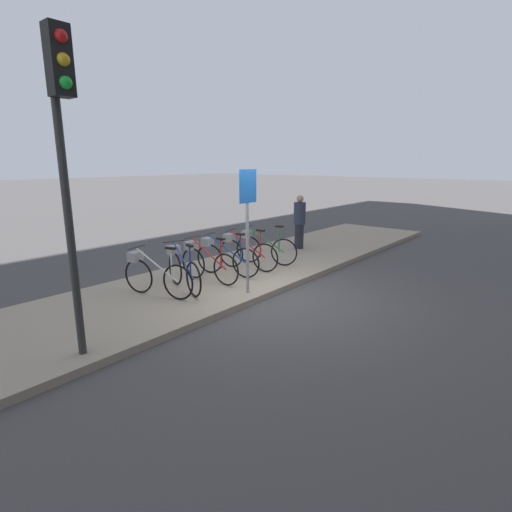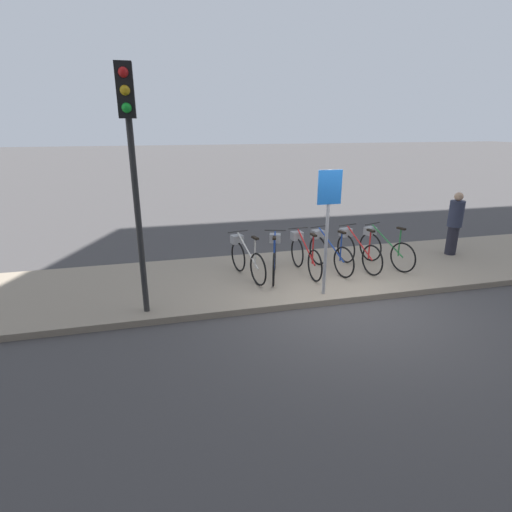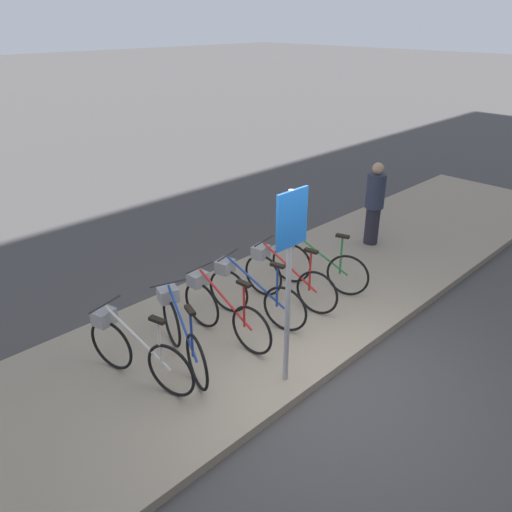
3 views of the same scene
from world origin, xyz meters
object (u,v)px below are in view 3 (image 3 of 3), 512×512
at_px(parked_bicycle_4, 284,276).
at_px(pedestrian, 374,203).
at_px(parked_bicycle_3, 250,292).
at_px(sign_post, 290,258).
at_px(parked_bicycle_1, 180,330).
at_px(parked_bicycle_2, 220,308).
at_px(parked_bicycle_0, 133,348).
at_px(parked_bicycle_5, 313,262).

xyz_separation_m(parked_bicycle_4, pedestrian, (2.75, 0.30, 0.37)).
xyz_separation_m(parked_bicycle_3, parked_bicycle_4, (0.67, -0.02, 0.00)).
relative_size(parked_bicycle_3, sign_post, 0.66).
relative_size(parked_bicycle_1, parked_bicycle_2, 0.96).
bearing_deg(parked_bicycle_3, sign_post, -116.22).
bearing_deg(pedestrian, parked_bicycle_3, -175.29).
xyz_separation_m(parked_bicycle_0, sign_post, (1.24, -1.25, 1.15)).
distance_m(parked_bicycle_4, parked_bicycle_5, 0.66).
xyz_separation_m(parked_bicycle_5, sign_post, (-1.94, -1.20, 1.15)).
distance_m(parked_bicycle_3, pedestrian, 3.45).
bearing_deg(parked_bicycle_3, parked_bicycle_0, 179.49).
bearing_deg(parked_bicycle_5, pedestrian, 8.58).
bearing_deg(parked_bicycle_4, parked_bicycle_0, 179.18).
bearing_deg(parked_bicycle_0, parked_bicycle_2, -2.28).
distance_m(parked_bicycle_0, parked_bicycle_2, 1.28).
height_order(parked_bicycle_5, pedestrian, pedestrian).
xyz_separation_m(parked_bicycle_3, parked_bicycle_5, (1.33, -0.03, 0.00)).
height_order(parked_bicycle_3, pedestrian, pedestrian).
bearing_deg(parked_bicycle_2, parked_bicycle_0, 177.72).
relative_size(parked_bicycle_3, parked_bicycle_4, 0.99).
bearing_deg(parked_bicycle_5, parked_bicycle_4, 178.82).
xyz_separation_m(parked_bicycle_2, parked_bicycle_3, (0.57, 0.03, 0.00)).
height_order(parked_bicycle_4, parked_bicycle_5, same).
bearing_deg(parked_bicycle_5, parked_bicycle_3, 178.56).
relative_size(parked_bicycle_1, pedestrian, 0.99).
relative_size(parked_bicycle_0, parked_bicycle_1, 1.02).
distance_m(parked_bicycle_0, parked_bicycle_4, 2.52).
distance_m(parked_bicycle_1, sign_post, 1.75).
xyz_separation_m(pedestrian, sign_post, (-4.03, -1.52, 0.78)).
bearing_deg(parked_bicycle_2, pedestrian, 4.53).
xyz_separation_m(parked_bicycle_2, sign_post, (-0.04, -1.20, 1.15)).
xyz_separation_m(parked_bicycle_2, pedestrian, (3.99, 0.32, 0.37)).
bearing_deg(sign_post, parked_bicycle_2, 88.19).
distance_m(parked_bicycle_4, pedestrian, 2.79).
relative_size(parked_bicycle_3, pedestrian, 1.01).
xyz_separation_m(parked_bicycle_4, parked_bicycle_5, (0.66, -0.01, 0.00)).
xyz_separation_m(parked_bicycle_5, pedestrian, (2.09, 0.31, 0.37)).
xyz_separation_m(parked_bicycle_1, pedestrian, (4.66, 0.36, 0.37)).
distance_m(parked_bicycle_0, parked_bicycle_3, 1.85).
bearing_deg(parked_bicycle_1, sign_post, -61.20).
bearing_deg(pedestrian, parked_bicycle_2, -175.47).
distance_m(parked_bicycle_3, parked_bicycle_5, 1.33).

